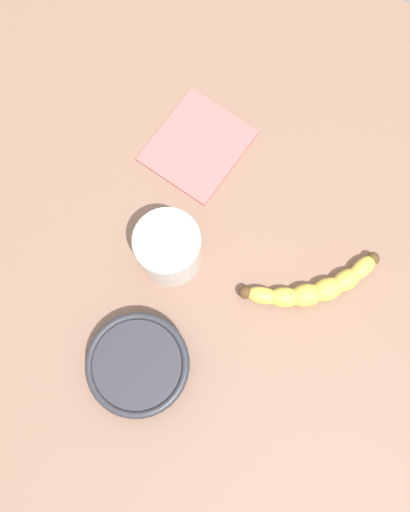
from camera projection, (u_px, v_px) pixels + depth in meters
wooden_tabletop at (241, 305)px, 80.35cm from camera, size 120.00×120.00×3.00cm
banana at (315, 288)px, 77.71cm from camera, size 12.57×19.34×3.43cm
smoothie_glass at (169, 249)px, 75.72cm from camera, size 9.57×9.57×10.02cm
ceramic_bowl at (138, 365)px, 74.31cm from camera, size 15.00×15.00×4.25cm
folded_napkin at (198, 146)px, 84.51cm from camera, size 19.40×18.24×0.60cm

